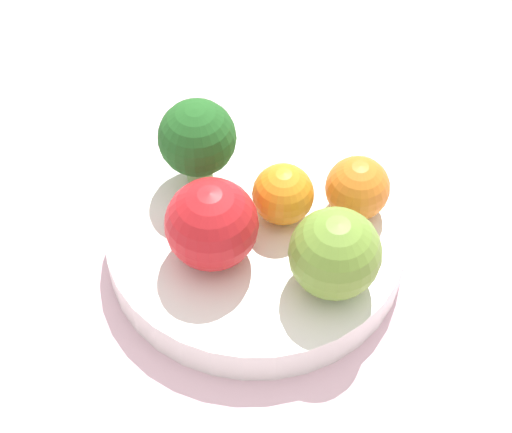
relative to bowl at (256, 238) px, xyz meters
The scene contains 8 objects.
ground_plane 0.03m from the bowl, ahead, with size 6.00×6.00×0.00m, color gray.
table_surface 0.02m from the bowl, ahead, with size 1.20×1.20×0.02m.
bowl is the anchor object (origin of this frame).
broccoli 0.08m from the bowl, 167.07° to the right, with size 0.05×0.05×0.07m.
apple_red 0.06m from the bowl, 79.88° to the right, with size 0.06×0.06×0.06m.
apple_green 0.08m from the bowl, 17.76° to the left, with size 0.06×0.06×0.06m.
orange_front 0.04m from the bowl, 87.45° to the left, with size 0.04×0.04×0.04m.
orange_back 0.08m from the bowl, 72.94° to the left, with size 0.04×0.04×0.04m.
Camera 1 is at (0.32, -0.18, 0.51)m, focal length 60.00 mm.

